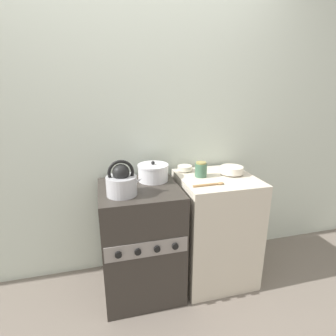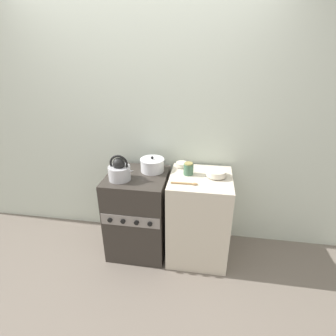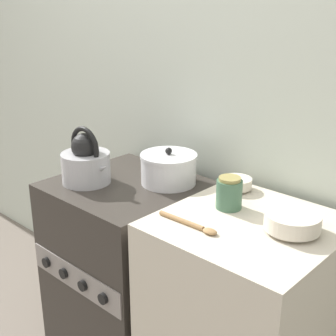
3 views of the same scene
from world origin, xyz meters
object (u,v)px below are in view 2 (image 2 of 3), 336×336
(kettle, at_px, (120,171))
(enamel_bowl, at_px, (216,173))
(small_ceramic_bowl, at_px, (182,164))
(stove, at_px, (139,213))
(cooking_pot, at_px, (152,165))
(storage_jar, at_px, (188,169))

(kettle, xyz_separation_m, enamel_bowl, (0.87, 0.14, -0.03))
(enamel_bowl, height_order, small_ceramic_bowl, enamel_bowl)
(stove, xyz_separation_m, cooking_pot, (0.13, 0.13, 0.49))
(cooking_pot, relative_size, small_ceramic_bowl, 1.97)
(stove, height_order, storage_jar, storage_jar)
(small_ceramic_bowl, relative_size, storage_jar, 1.03)
(small_ceramic_bowl, bearing_deg, stove, -153.03)
(kettle, relative_size, enamel_bowl, 1.39)
(stove, relative_size, cooking_pot, 3.64)
(cooking_pot, xyz_separation_m, storage_jar, (0.36, -0.07, 0.02))
(kettle, bearing_deg, storage_jar, 13.80)
(stove, distance_m, enamel_bowl, 0.89)
(kettle, height_order, small_ceramic_bowl, kettle)
(cooking_pot, bearing_deg, storage_jar, -11.75)
(enamel_bowl, height_order, storage_jar, storage_jar)
(stove, height_order, cooking_pot, cooking_pot)
(kettle, bearing_deg, cooking_pot, 41.48)
(stove, relative_size, storage_jar, 7.38)
(cooking_pot, relative_size, storage_jar, 2.03)
(stove, xyz_separation_m, storage_jar, (0.49, 0.05, 0.51))
(kettle, distance_m, storage_jar, 0.63)
(enamel_bowl, xyz_separation_m, small_ceramic_bowl, (-0.33, 0.17, -0.01))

